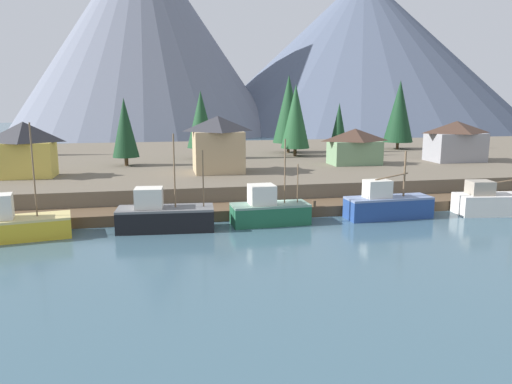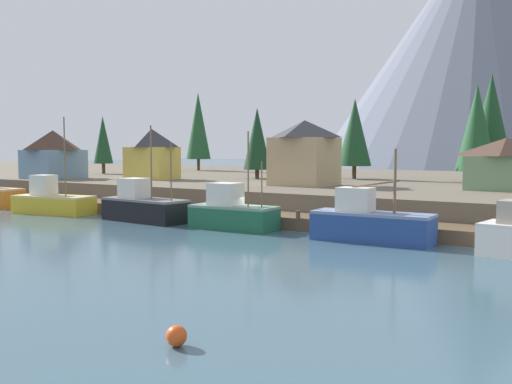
# 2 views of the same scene
# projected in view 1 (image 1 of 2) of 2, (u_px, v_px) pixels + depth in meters

# --- Properties ---
(ground_plane) EXTENTS (400.00, 400.00, 1.00)m
(ground_plane) POSITION_uv_depth(u_px,v_px,m) (239.00, 188.00, 65.34)
(ground_plane) COLOR #3D5B6B
(dock) EXTENTS (80.00, 4.00, 1.60)m
(dock) POSITION_uv_depth(u_px,v_px,m) (269.00, 209.00, 47.80)
(dock) COLOR brown
(dock) RESTS_ON ground_plane
(shoreline_bank) EXTENTS (400.00, 56.00, 2.50)m
(shoreline_bank) POSITION_uv_depth(u_px,v_px,m) (227.00, 163.00, 76.58)
(shoreline_bank) COLOR #665B4C
(shoreline_bank) RESTS_ON ground_plane
(mountain_west_peak) EXTENTS (89.58, 89.58, 66.41)m
(mountain_west_peak) POSITION_uv_depth(u_px,v_px,m) (143.00, 33.00, 163.45)
(mountain_west_peak) COLOR slate
(mountain_west_peak) RESTS_ON ground_plane
(mountain_central_peak) EXTENTS (128.27, 128.27, 58.94)m
(mountain_central_peak) POSITION_uv_depth(u_px,v_px,m) (361.00, 53.00, 192.13)
(mountain_central_peak) COLOR #4C566B
(mountain_central_peak) RESTS_ON ground_plane
(fishing_boat_yellow) EXTENTS (8.49, 4.39, 9.34)m
(fishing_boat_yellow) POSITION_uv_depth(u_px,v_px,m) (15.00, 225.00, 39.22)
(fishing_boat_yellow) COLOR gold
(fishing_boat_yellow) RESTS_ON ground_plane
(fishing_boat_black) EXTENTS (8.38, 3.57, 8.30)m
(fishing_boat_black) POSITION_uv_depth(u_px,v_px,m) (164.00, 216.00, 41.92)
(fishing_boat_black) COLOR black
(fishing_boat_black) RESTS_ON ground_plane
(fishing_boat_green) EXTENTS (7.06, 3.05, 7.67)m
(fishing_boat_green) POSITION_uv_depth(u_px,v_px,m) (269.00, 210.00, 43.96)
(fishing_boat_green) COLOR #1E5B3D
(fishing_boat_green) RESTS_ON ground_plane
(fishing_boat_blue) EXTENTS (8.29, 2.94, 6.36)m
(fishing_boat_blue) POSITION_uv_depth(u_px,v_px,m) (387.00, 205.00, 46.25)
(fishing_boat_blue) COLOR navy
(fishing_boat_blue) RESTS_ON ground_plane
(fishing_boat_white) EXTENTS (8.51, 4.08, 6.06)m
(fishing_boat_white) POSITION_uv_depth(u_px,v_px,m) (496.00, 202.00, 47.90)
(fishing_boat_white) COLOR silver
(fishing_boat_white) RESTS_ON ground_plane
(house_tan) EXTENTS (6.04, 5.95, 6.72)m
(house_tan) POSITION_uv_depth(u_px,v_px,m) (218.00, 144.00, 58.33)
(house_tan) COLOR tan
(house_tan) RESTS_ON shoreline_bank
(house_green) EXTENTS (6.90, 4.24, 4.81)m
(house_green) POSITION_uv_depth(u_px,v_px,m) (355.00, 146.00, 65.56)
(house_green) COLOR #6B8E66
(house_green) RESTS_ON shoreline_bank
(house_yellow) EXTENTS (6.34, 4.21, 6.21)m
(house_yellow) POSITION_uv_depth(u_px,v_px,m) (25.00, 149.00, 54.34)
(house_yellow) COLOR gold
(house_yellow) RESTS_ON shoreline_bank
(house_grey) EXTENTS (7.71, 5.05, 5.66)m
(house_grey) POSITION_uv_depth(u_px,v_px,m) (456.00, 141.00, 68.96)
(house_grey) COLOR gray
(house_grey) RESTS_ON shoreline_bank
(conifer_near_left) EXTENTS (4.41, 4.41, 10.94)m
(conifer_near_left) POSITION_uv_depth(u_px,v_px,m) (296.00, 116.00, 74.38)
(conifer_near_left) COLOR #4C3823
(conifer_near_left) RESTS_ON shoreline_bank
(conifer_near_right) EXTENTS (4.18, 4.18, 9.94)m
(conifer_near_right) POSITION_uv_depth(u_px,v_px,m) (201.00, 119.00, 71.38)
(conifer_near_right) COLOR #4C3823
(conifer_near_right) RESTS_ON shoreline_bank
(conifer_mid_left) EXTENTS (5.10, 5.10, 12.58)m
(conifer_mid_left) POSITION_uv_depth(u_px,v_px,m) (289.00, 109.00, 79.41)
(conifer_mid_left) COLOR #4C3823
(conifer_mid_left) RESTS_ON shoreline_bank
(conifer_mid_right) EXTENTS (2.69, 2.69, 8.09)m
(conifer_mid_right) POSITION_uv_depth(u_px,v_px,m) (339.00, 123.00, 80.51)
(conifer_mid_right) COLOR #4C3823
(conifer_mid_right) RESTS_ON shoreline_bank
(conifer_back_right) EXTENTS (5.14, 5.14, 11.97)m
(conifer_back_right) POSITION_uv_depth(u_px,v_px,m) (399.00, 111.00, 85.28)
(conifer_back_right) COLOR #4C3823
(conifer_back_right) RESTS_ON shoreline_bank
(conifer_far_left) EXTENTS (3.47, 3.47, 8.87)m
(conifer_far_left) POSITION_uv_depth(u_px,v_px,m) (125.00, 128.00, 63.66)
(conifer_far_left) COLOR #4C3823
(conifer_far_left) RESTS_ON shoreline_bank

